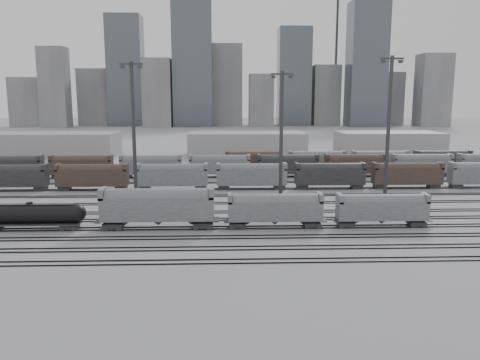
{
  "coord_description": "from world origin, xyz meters",
  "views": [
    {
      "loc": [
        2.04,
        -67.26,
        19.03
      ],
      "look_at": [
        5.1,
        20.54,
        4.0
      ],
      "focal_mm": 35.0,
      "sensor_mm": 36.0,
      "label": 1
    }
  ],
  "objects_px": {
    "tank_car_b": "(30,215)",
    "hopper_car_b": "(275,207)",
    "hopper_car_c": "(382,207)",
    "light_mast_c": "(281,139)",
    "hopper_car_a": "(158,205)"
  },
  "relations": [
    {
      "from": "hopper_car_a",
      "to": "hopper_car_c",
      "type": "bearing_deg",
      "value": 0.0
    },
    {
      "from": "hopper_car_a",
      "to": "light_mast_c",
      "type": "distance_m",
      "value": 23.85
    },
    {
      "from": "light_mast_c",
      "to": "hopper_car_a",
      "type": "bearing_deg",
      "value": -152.21
    },
    {
      "from": "hopper_car_c",
      "to": "light_mast_c",
      "type": "xyz_separation_m",
      "value": [
        -14.24,
        10.32,
        9.57
      ]
    },
    {
      "from": "hopper_car_a",
      "to": "tank_car_b",
      "type": "bearing_deg",
      "value": 180.0
    },
    {
      "from": "hopper_car_b",
      "to": "light_mast_c",
      "type": "height_order",
      "value": "light_mast_c"
    },
    {
      "from": "hopper_car_c",
      "to": "light_mast_c",
      "type": "height_order",
      "value": "light_mast_c"
    },
    {
      "from": "tank_car_b",
      "to": "hopper_car_a",
      "type": "distance_m",
      "value": 18.86
    },
    {
      "from": "tank_car_b",
      "to": "hopper_car_b",
      "type": "xyz_separation_m",
      "value": [
        36.34,
        0.0,
        0.8
      ]
    },
    {
      "from": "hopper_car_a",
      "to": "light_mast_c",
      "type": "relative_size",
      "value": 0.71
    },
    {
      "from": "tank_car_b",
      "to": "hopper_car_b",
      "type": "distance_m",
      "value": 36.35
    },
    {
      "from": "tank_car_b",
      "to": "light_mast_c",
      "type": "height_order",
      "value": "light_mast_c"
    },
    {
      "from": "tank_car_b",
      "to": "hopper_car_c",
      "type": "bearing_deg",
      "value": 0.0
    },
    {
      "from": "tank_car_b",
      "to": "hopper_car_a",
      "type": "height_order",
      "value": "hopper_car_a"
    },
    {
      "from": "hopper_car_c",
      "to": "light_mast_c",
      "type": "bearing_deg",
      "value": 144.08
    }
  ]
}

